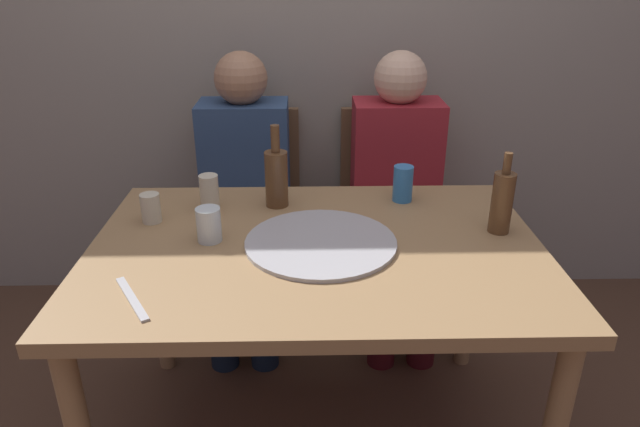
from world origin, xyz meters
TOP-DOWN VIEW (x-y plane):
  - back_wall at (0.00, 1.06)m, footprint 6.00×0.10m
  - dining_table at (0.00, 0.00)m, footprint 1.30×0.90m
  - pizza_tray at (0.01, 0.00)m, footprint 0.44×0.44m
  - wine_bottle at (-0.13, 0.29)m, footprint 0.08×0.08m
  - beer_bottle at (0.55, 0.07)m, footprint 0.06×0.06m
  - tumbler_near at (-0.34, 0.26)m, footprint 0.06×0.06m
  - tumbler_far at (-0.51, 0.17)m, footprint 0.06×0.06m
  - wine_glass at (-0.31, 0.03)m, footprint 0.07×0.07m
  - soda_can at (0.30, 0.32)m, footprint 0.07×0.07m
  - table_knife at (-0.45, -0.28)m, footprint 0.13×0.20m
  - chair_left at (-0.28, 0.85)m, footprint 0.44×0.44m
  - chair_right at (0.34, 0.85)m, footprint 0.44×0.44m
  - guest_in_sweater at (-0.28, 0.70)m, footprint 0.36×0.56m
  - guest_in_beanie at (0.34, 0.70)m, footprint 0.36×0.56m

SIDE VIEW (x-z plane):
  - chair_left at x=-0.28m, z-range 0.06..0.96m
  - chair_right at x=0.34m, z-range 0.06..0.96m
  - guest_in_sweater at x=-0.28m, z-range 0.06..1.23m
  - guest_in_beanie at x=0.34m, z-range 0.06..1.23m
  - dining_table at x=0.00m, z-range 0.29..1.03m
  - table_knife at x=-0.45m, z-range 0.74..0.75m
  - pizza_tray at x=0.01m, z-range 0.74..0.75m
  - tumbler_far at x=-0.51m, z-range 0.74..0.83m
  - wine_glass at x=-0.31m, z-range 0.74..0.84m
  - tumbler_near at x=-0.34m, z-range 0.74..0.86m
  - soda_can at x=0.30m, z-range 0.74..0.86m
  - beer_bottle at x=0.55m, z-range 0.72..0.96m
  - wine_bottle at x=-0.13m, z-range 0.71..0.98m
  - back_wall at x=0.00m, z-range 0.00..2.60m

